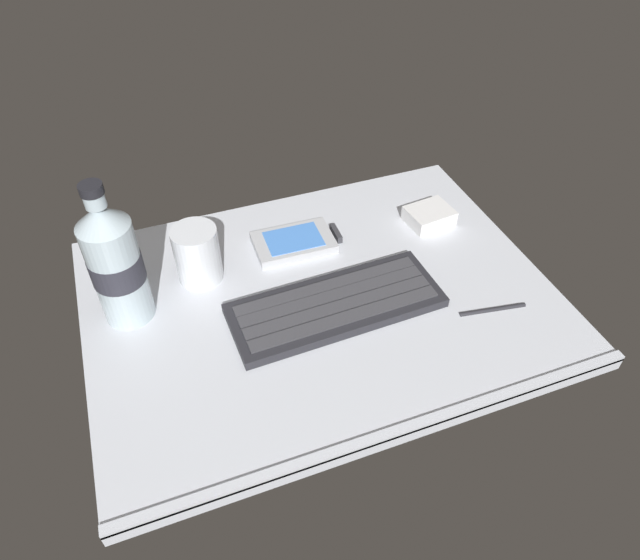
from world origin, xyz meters
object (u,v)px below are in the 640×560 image
water_bottle (115,263)px  handheld_device (298,241)px  juice_cup (198,256)px  charger_block (429,216)px  keyboard (336,305)px  stylus_pen (493,308)px

water_bottle → handheld_device: bearing=12.1°
juice_cup → charger_block: size_ratio=1.21×
keyboard → water_bottle: size_ratio=1.41×
handheld_device → water_bottle: (-25.88, -5.56, 8.28)cm
keyboard → water_bottle: (-26.32, 9.14, 8.20)cm
keyboard → charger_block: size_ratio=4.20×
keyboard → handheld_device: (-0.45, 14.70, -0.08)cm
handheld_device → juice_cup: juice_cup is taller
juice_cup → water_bottle: water_bottle is taller
water_bottle → stylus_pen: water_bottle is taller
charger_block → stylus_pen: size_ratio=0.74×
handheld_device → water_bottle: water_bottle is taller
water_bottle → charger_block: bearing=4.5°
charger_block → handheld_device: bearing=175.1°
water_bottle → stylus_pen: 50.04cm
handheld_device → keyboard: bearing=-88.3°
juice_cup → charger_block: juice_cup is taller
juice_cup → handheld_device: bearing=6.8°
water_bottle → keyboard: bearing=-19.1°
keyboard → water_bottle: water_bottle is taller
charger_block → keyboard: bearing=-148.7°
keyboard → water_bottle: 29.05cm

